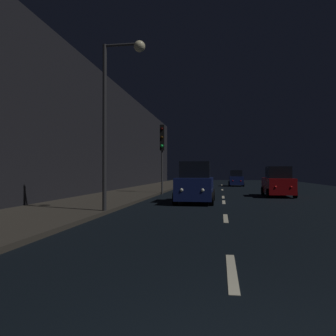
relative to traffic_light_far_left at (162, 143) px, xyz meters
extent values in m
cube|color=black|center=(4.45, 2.73, -3.78)|extent=(25.91, 84.00, 0.02)
cube|color=#38332B|center=(-2.30, 2.73, -3.69)|extent=(4.40, 84.00, 0.15)
cube|color=black|center=(-4.90, -0.77, 0.84)|extent=(0.80, 63.00, 9.21)
cube|color=beige|center=(4.45, -18.77, -3.76)|extent=(0.16, 2.20, 0.01)
cube|color=beige|center=(4.45, -12.31, -3.76)|extent=(0.16, 2.20, 0.01)
cube|color=beige|center=(4.45, -5.85, -3.76)|extent=(0.16, 2.20, 0.01)
cube|color=beige|center=(4.45, -2.22, -3.76)|extent=(0.16, 2.20, 0.01)
cube|color=beige|center=(4.45, 6.93, -3.76)|extent=(0.16, 2.20, 0.01)
cube|color=beige|center=(4.45, 18.61, -3.76)|extent=(0.16, 2.20, 0.01)
cylinder|color=#38383A|center=(0.00, 0.02, -2.14)|extent=(0.12, 0.12, 3.26)
cube|color=black|center=(0.00, 0.02, 0.44)|extent=(0.33, 0.36, 1.90)
sphere|color=black|center=(0.01, -0.16, 1.07)|extent=(0.22, 0.22, 0.22)
sphere|color=black|center=(0.01, -0.16, 0.44)|extent=(0.22, 0.22, 0.22)
sphere|color=#19D84C|center=(0.01, -0.16, -0.20)|extent=(0.22, 0.22, 0.22)
cylinder|color=#2D2D30|center=(-0.20, -11.93, -0.44)|extent=(0.16, 0.16, 6.65)
cylinder|color=#2D2D30|center=(0.50, -11.93, 2.83)|extent=(1.40, 0.10, 0.10)
sphere|color=beige|center=(1.20, -11.93, 2.73)|extent=(0.44, 0.44, 0.44)
cube|color=#141E51|center=(2.93, -6.33, -2.98)|extent=(1.84, 4.29, 1.12)
cube|color=black|center=(2.93, -6.17, -1.99)|extent=(1.56, 2.14, 0.86)
cylinder|color=black|center=(3.83, -7.83, -3.44)|extent=(0.22, 0.65, 0.65)
cylinder|color=black|center=(2.03, -7.83, -3.44)|extent=(0.22, 0.65, 0.65)
cylinder|color=black|center=(3.83, -4.83, -3.44)|extent=(0.22, 0.65, 0.65)
cylinder|color=black|center=(2.03, -4.83, -3.44)|extent=(0.22, 0.65, 0.65)
sphere|color=white|center=(3.44, -8.43, -2.98)|extent=(0.18, 0.18, 0.18)
sphere|color=white|center=(2.43, -8.43, -2.98)|extent=(0.18, 0.18, 0.18)
sphere|color=red|center=(3.44, -4.23, -2.98)|extent=(0.18, 0.18, 0.18)
sphere|color=red|center=(2.43, -4.23, -2.98)|extent=(0.18, 0.18, 0.18)
cube|color=maroon|center=(8.11, -0.97, -3.05)|extent=(1.68, 3.92, 1.03)
cube|color=black|center=(8.11, -1.11, -2.14)|extent=(1.43, 1.96, 0.78)
cylinder|color=black|center=(7.28, 0.41, -3.47)|extent=(0.21, 0.60, 0.60)
cylinder|color=black|center=(8.93, 0.41, -3.47)|extent=(0.21, 0.60, 0.60)
cylinder|color=black|center=(7.28, -2.34, -3.47)|extent=(0.21, 0.60, 0.60)
cylinder|color=black|center=(8.93, -2.34, -3.47)|extent=(0.21, 0.60, 0.60)
sphere|color=slate|center=(7.65, 0.96, -3.05)|extent=(0.17, 0.17, 0.17)
sphere|color=slate|center=(8.57, 0.96, -3.05)|extent=(0.17, 0.17, 0.17)
sphere|color=red|center=(7.65, -2.89, -3.05)|extent=(0.17, 0.17, 0.17)
sphere|color=red|center=(8.57, -2.89, -3.05)|extent=(0.17, 0.17, 0.17)
cube|color=#141E51|center=(6.09, 15.44, -3.10)|extent=(1.55, 3.61, 0.94)
cube|color=black|center=(6.09, 15.31, -2.27)|extent=(1.31, 1.80, 0.72)
cylinder|color=black|center=(5.33, 16.70, -3.49)|extent=(0.19, 0.55, 0.55)
cylinder|color=black|center=(6.84, 16.70, -3.49)|extent=(0.19, 0.55, 0.55)
cylinder|color=black|center=(5.33, 14.17, -3.49)|extent=(0.19, 0.55, 0.55)
cylinder|color=black|center=(6.84, 14.17, -3.49)|extent=(0.19, 0.55, 0.55)
sphere|color=slate|center=(5.66, 17.20, -3.10)|extent=(0.15, 0.15, 0.15)
sphere|color=slate|center=(6.51, 17.20, -3.10)|extent=(0.15, 0.15, 0.15)
sphere|color=red|center=(5.66, 13.67, -3.10)|extent=(0.15, 0.15, 0.15)
sphere|color=red|center=(6.51, 13.67, -3.10)|extent=(0.15, 0.15, 0.15)
camera|label=1|loc=(4.27, -24.46, -2.11)|focal=35.87mm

